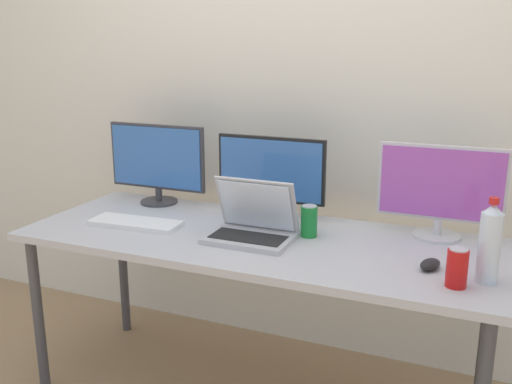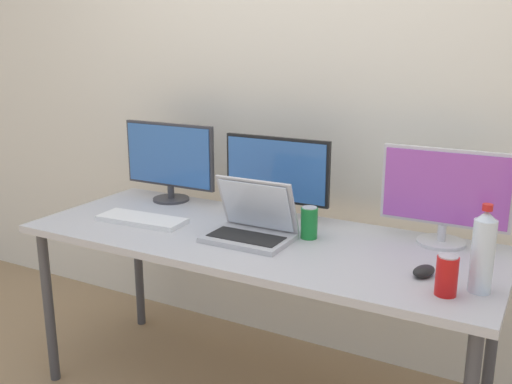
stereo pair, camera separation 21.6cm
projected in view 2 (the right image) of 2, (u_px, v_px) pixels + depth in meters
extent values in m
cube|color=silver|center=(318.00, 83.00, 2.61)|extent=(7.00, 0.08, 2.60)
cylinder|color=#424247|center=(49.00, 307.00, 2.50)|extent=(0.04, 0.04, 0.71)
cylinder|color=#424247|center=(138.00, 262.00, 3.02)|extent=(0.04, 0.04, 0.71)
cylinder|color=#424247|center=(492.00, 343.00, 2.20)|extent=(0.04, 0.04, 0.71)
cube|color=#B7B7BC|center=(256.00, 239.00, 2.26)|extent=(1.87, 0.72, 0.03)
cylinder|color=#38383D|center=(171.00, 199.00, 2.76)|extent=(0.17, 0.17, 0.01)
cylinder|color=#38383D|center=(171.00, 192.00, 2.75)|extent=(0.03, 0.03, 0.06)
cube|color=#38383D|center=(169.00, 155.00, 2.71)|extent=(0.49, 0.02, 0.30)
cube|color=#3366B2|center=(168.00, 155.00, 2.70)|extent=(0.47, 0.01, 0.28)
cylinder|color=black|center=(276.00, 217.00, 2.48)|extent=(0.17, 0.17, 0.01)
cylinder|color=black|center=(276.00, 208.00, 2.47)|extent=(0.03, 0.03, 0.07)
cube|color=black|center=(277.00, 169.00, 2.43)|extent=(0.48, 0.02, 0.28)
cube|color=#3366B2|center=(275.00, 170.00, 2.42)|extent=(0.46, 0.01, 0.26)
cylinder|color=silver|center=(441.00, 242.00, 2.17)|extent=(0.18, 0.18, 0.01)
cylinder|color=silver|center=(442.00, 233.00, 2.16)|extent=(0.03, 0.03, 0.06)
cube|color=silver|center=(446.00, 187.00, 2.11)|extent=(0.48, 0.02, 0.29)
cube|color=#A54CB2|center=(445.00, 188.00, 2.10)|extent=(0.45, 0.01, 0.27)
cube|color=#B7B7BC|center=(248.00, 238.00, 2.20)|extent=(0.33, 0.23, 0.02)
cube|color=black|center=(246.00, 237.00, 2.18)|extent=(0.29, 0.13, 0.00)
cube|color=#B7B7BC|center=(257.00, 204.00, 2.23)|extent=(0.33, 0.10, 0.22)
cube|color=silver|center=(257.00, 205.00, 2.23)|extent=(0.29, 0.08, 0.20)
cube|color=white|center=(142.00, 219.00, 2.43)|extent=(0.40, 0.17, 0.02)
ellipsoid|color=black|center=(424.00, 271.00, 1.86)|extent=(0.09, 0.11, 0.04)
cylinder|color=silver|center=(482.00, 256.00, 1.73)|extent=(0.07, 0.07, 0.23)
cone|color=silver|center=(487.00, 215.00, 1.69)|extent=(0.06, 0.06, 0.03)
cylinder|color=red|center=(488.00, 207.00, 1.69)|extent=(0.03, 0.03, 0.02)
cylinder|color=#197F33|center=(309.00, 223.00, 2.22)|extent=(0.07, 0.07, 0.12)
cylinder|color=silver|center=(310.00, 208.00, 2.20)|extent=(0.06, 0.06, 0.00)
cylinder|color=red|center=(447.00, 276.00, 1.72)|extent=(0.07, 0.07, 0.12)
cylinder|color=silver|center=(448.00, 256.00, 1.70)|extent=(0.06, 0.06, 0.00)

